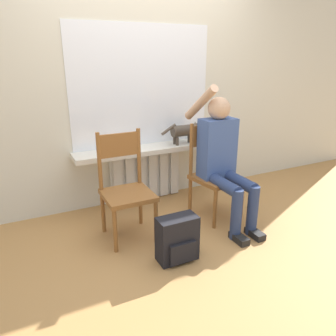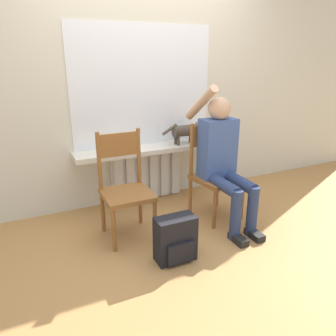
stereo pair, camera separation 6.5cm
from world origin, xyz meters
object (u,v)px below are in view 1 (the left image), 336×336
Objects in this scene: person at (223,156)px; chair_left at (126,187)px; cat at (186,131)px; chair_right at (214,171)px; backpack at (178,239)px.

chair_left is at bearing 172.15° from person.
person is 2.76× the size of cat.
chair_right is 0.71× the size of person.
chair_right is 2.53× the size of backpack.
person reaches higher than chair_right.
chair_left is 0.92m from chair_right.
chair_left is 0.96m from person.
chair_right is at bearing -86.01° from cat.
chair_left is 2.53× the size of backpack.
chair_left is 1.07m from cat.
backpack is at bearing -150.86° from chair_right.
person is at bearing -86.07° from cat.
chair_right is at bearing 93.69° from person.
chair_right is 0.24m from person.
chair_right is at bearing 38.50° from backpack.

